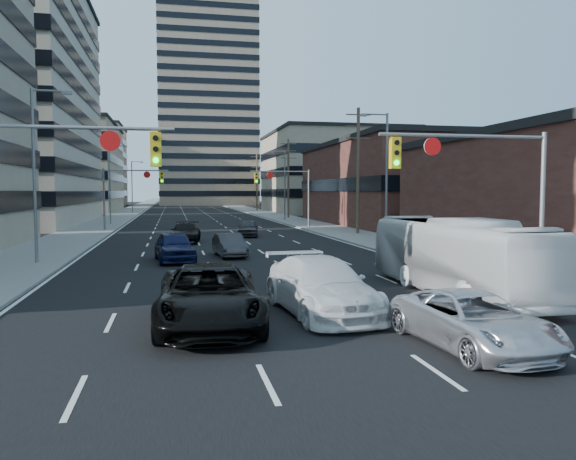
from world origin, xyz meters
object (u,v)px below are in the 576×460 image
(white_van, at_px, (321,286))
(black_pickup, at_px, (209,296))
(silver_suv, at_px, (473,321))
(sedan_blue, at_px, (174,246))
(transit_bus, at_px, (456,256))

(white_van, bearing_deg, black_pickup, -168.93)
(black_pickup, xyz_separation_m, silver_suv, (6.12, -3.49, -0.18))
(silver_suv, relative_size, sedan_blue, 1.02)
(white_van, distance_m, silver_suv, 5.21)
(transit_bus, xyz_separation_m, sedan_blue, (-10.12, 12.02, -0.59))
(black_pickup, bearing_deg, silver_suv, -27.22)
(white_van, relative_size, sedan_blue, 1.23)
(white_van, relative_size, transit_bus, 0.59)
(white_van, height_order, sedan_blue, white_van)
(silver_suv, bearing_deg, white_van, 115.00)
(black_pickup, bearing_deg, sedan_blue, 95.88)
(black_pickup, distance_m, silver_suv, 7.05)
(white_van, relative_size, silver_suv, 1.21)
(transit_bus, bearing_deg, sedan_blue, 129.35)
(black_pickup, relative_size, sedan_blue, 1.28)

